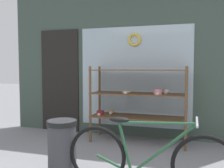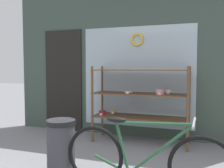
# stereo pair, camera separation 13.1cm
# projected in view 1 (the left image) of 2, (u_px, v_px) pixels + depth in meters

# --- Properties ---
(storefront_facade) EXTENTS (4.82, 0.13, 3.33)m
(storefront_facade) POSITION_uv_depth(u_px,v_px,m) (123.00, 53.00, 4.83)
(storefront_facade) COLOR #3D4C42
(storefront_facade) RESTS_ON ground_plane
(display_case) EXTENTS (1.67, 0.52, 1.35)m
(display_case) POSITION_uv_depth(u_px,v_px,m) (138.00, 96.00, 4.39)
(display_case) COLOR brown
(display_case) RESTS_ON ground_plane
(bicycle) EXTENTS (1.82, 0.46, 0.81)m
(bicycle) POSITION_uv_depth(u_px,v_px,m) (147.00, 159.00, 2.64)
(bicycle) COLOR black
(bicycle) RESTS_ON ground_plane
(trash_bin) EXTENTS (0.36, 0.36, 0.69)m
(trash_bin) POSITION_uv_depth(u_px,v_px,m) (62.00, 146.00, 3.03)
(trash_bin) COLOR #38383D
(trash_bin) RESTS_ON ground_plane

